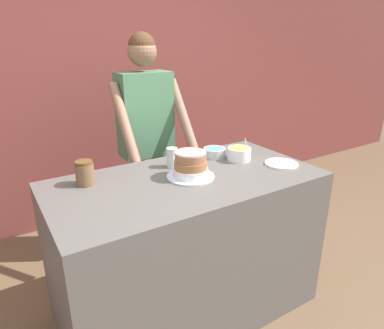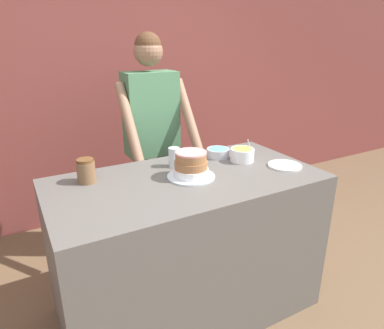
{
  "view_description": "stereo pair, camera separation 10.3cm",
  "coord_description": "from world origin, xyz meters",
  "px_view_note": "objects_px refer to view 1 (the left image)",
  "views": [
    {
      "loc": [
        -0.97,
        -1.19,
        1.74
      ],
      "look_at": [
        0.01,
        0.37,
        1.05
      ],
      "focal_mm": 32.0,
      "sensor_mm": 36.0,
      "label": 1
    },
    {
      "loc": [
        -0.88,
        -1.24,
        1.74
      ],
      "look_at": [
        0.01,
        0.37,
        1.05
      ],
      "focal_mm": 32.0,
      "sensor_mm": 36.0,
      "label": 2
    }
  ],
  "objects_px": {
    "frosting_bowl_blue": "(215,152)",
    "ceramic_plate": "(281,164)",
    "cake": "(191,166)",
    "stoneware_jar": "(85,173)",
    "person_baker": "(146,127)",
    "frosting_bowl_yellow": "(239,153)",
    "drinking_glass": "(172,158)"
  },
  "relations": [
    {
      "from": "frosting_bowl_blue",
      "to": "ceramic_plate",
      "type": "height_order",
      "value": "frosting_bowl_blue"
    },
    {
      "from": "ceramic_plate",
      "to": "cake",
      "type": "bearing_deg",
      "value": 167.84
    },
    {
      "from": "cake",
      "to": "ceramic_plate",
      "type": "height_order",
      "value": "cake"
    },
    {
      "from": "cake",
      "to": "stoneware_jar",
      "type": "xyz_separation_m",
      "value": [
        -0.56,
        0.22,
        -0.0
      ]
    },
    {
      "from": "person_baker",
      "to": "frosting_bowl_blue",
      "type": "relative_size",
      "value": 11.31
    },
    {
      "from": "frosting_bowl_blue",
      "to": "frosting_bowl_yellow",
      "type": "height_order",
      "value": "frosting_bowl_yellow"
    },
    {
      "from": "frosting_bowl_yellow",
      "to": "stoneware_jar",
      "type": "distance_m",
      "value": 1.01
    },
    {
      "from": "frosting_bowl_blue",
      "to": "stoneware_jar",
      "type": "xyz_separation_m",
      "value": [
        -0.9,
        -0.01,
        0.04
      ]
    },
    {
      "from": "person_baker",
      "to": "cake",
      "type": "relative_size",
      "value": 6.23
    },
    {
      "from": "frosting_bowl_blue",
      "to": "stoneware_jar",
      "type": "height_order",
      "value": "stoneware_jar"
    },
    {
      "from": "frosting_bowl_yellow",
      "to": "ceramic_plate",
      "type": "relative_size",
      "value": 0.79
    },
    {
      "from": "frosting_bowl_blue",
      "to": "drinking_glass",
      "type": "relative_size",
      "value": 1.24
    },
    {
      "from": "cake",
      "to": "frosting_bowl_blue",
      "type": "height_order",
      "value": "cake"
    },
    {
      "from": "frosting_bowl_yellow",
      "to": "ceramic_plate",
      "type": "bearing_deg",
      "value": -50.87
    },
    {
      "from": "frosting_bowl_yellow",
      "to": "stoneware_jar",
      "type": "xyz_separation_m",
      "value": [
        -1.0,
        0.14,
        0.02
      ]
    },
    {
      "from": "stoneware_jar",
      "to": "ceramic_plate",
      "type": "bearing_deg",
      "value": -16.84
    },
    {
      "from": "cake",
      "to": "frosting_bowl_blue",
      "type": "relative_size",
      "value": 1.82
    },
    {
      "from": "frosting_bowl_yellow",
      "to": "ceramic_plate",
      "type": "height_order",
      "value": "frosting_bowl_yellow"
    },
    {
      "from": "cake",
      "to": "ceramic_plate",
      "type": "relative_size",
      "value": 1.33
    },
    {
      "from": "frosting_bowl_blue",
      "to": "frosting_bowl_yellow",
      "type": "relative_size",
      "value": 0.93
    },
    {
      "from": "stoneware_jar",
      "to": "cake",
      "type": "bearing_deg",
      "value": -21.75
    },
    {
      "from": "frosting_bowl_blue",
      "to": "cake",
      "type": "bearing_deg",
      "value": -145.6
    },
    {
      "from": "cake",
      "to": "frosting_bowl_yellow",
      "type": "relative_size",
      "value": 1.68
    },
    {
      "from": "cake",
      "to": "ceramic_plate",
      "type": "bearing_deg",
      "value": -12.16
    },
    {
      "from": "drinking_glass",
      "to": "stoneware_jar",
      "type": "height_order",
      "value": "stoneware_jar"
    },
    {
      "from": "frosting_bowl_blue",
      "to": "stoneware_jar",
      "type": "distance_m",
      "value": 0.9
    },
    {
      "from": "person_baker",
      "to": "cake",
      "type": "distance_m",
      "value": 0.79
    },
    {
      "from": "person_baker",
      "to": "ceramic_plate",
      "type": "bearing_deg",
      "value": -59.77
    },
    {
      "from": "frosting_bowl_yellow",
      "to": "drinking_glass",
      "type": "distance_m",
      "value": 0.47
    },
    {
      "from": "drinking_glass",
      "to": "ceramic_plate",
      "type": "height_order",
      "value": "drinking_glass"
    },
    {
      "from": "cake",
      "to": "stoneware_jar",
      "type": "height_order",
      "value": "cake"
    },
    {
      "from": "frosting_bowl_yellow",
      "to": "ceramic_plate",
      "type": "xyz_separation_m",
      "value": [
        0.18,
        -0.22,
        -0.04
      ]
    }
  ]
}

